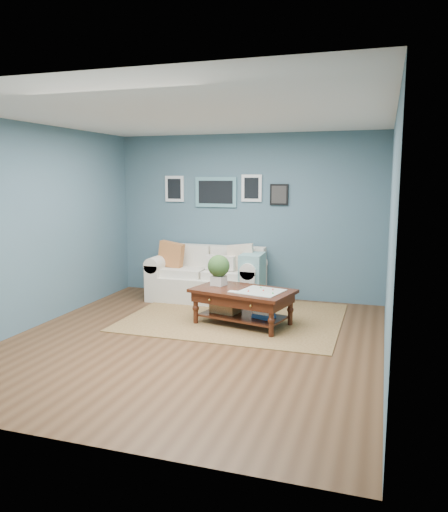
% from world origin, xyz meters
% --- Properties ---
extents(room_shell, '(5.00, 5.02, 2.70)m').
position_xyz_m(room_shell, '(-0.01, 0.06, 1.36)').
color(room_shell, brown).
rests_on(room_shell, ground).
extents(area_rug, '(2.98, 2.38, 0.01)m').
position_xyz_m(area_rug, '(0.20, 1.17, 0.01)').
color(area_rug, brown).
rests_on(area_rug, ground).
extents(loveseat, '(1.89, 0.86, 0.97)m').
position_xyz_m(loveseat, '(-0.45, 2.03, 0.39)').
color(loveseat, beige).
rests_on(loveseat, ground).
extents(coffee_table, '(1.46, 1.05, 0.93)m').
position_xyz_m(coffee_table, '(0.33, 0.88, 0.41)').
color(coffee_table, '#33150B').
rests_on(coffee_table, ground).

